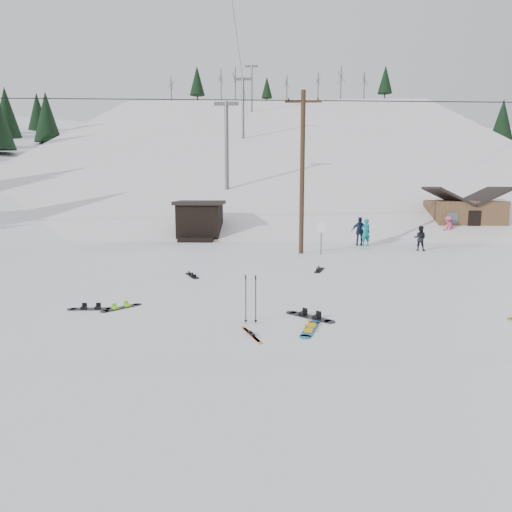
{
  "coord_description": "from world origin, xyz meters",
  "views": [
    {
      "loc": [
        0.64,
        -11.99,
        3.86
      ],
      "look_at": [
        -0.11,
        3.87,
        1.4
      ],
      "focal_mm": 32.0,
      "sensor_mm": 36.0,
      "label": 1
    }
  ],
  "objects_px": {
    "hero_skis": "(251,334)",
    "cabin": "(463,217)",
    "hero_snowboard": "(310,329)",
    "utility_pole": "(302,171)"
  },
  "relations": [
    {
      "from": "cabin",
      "to": "hero_skis",
      "type": "distance_m",
      "value": 28.85
    },
    {
      "from": "hero_snowboard",
      "to": "utility_pole",
      "type": "bearing_deg",
      "value": 13.13
    },
    {
      "from": "hero_skis",
      "to": "cabin",
      "type": "bearing_deg",
      "value": 35.77
    },
    {
      "from": "hero_snowboard",
      "to": "hero_skis",
      "type": "xyz_separation_m",
      "value": [
        -1.56,
        -0.54,
        -0.01
      ]
    },
    {
      "from": "cabin",
      "to": "hero_snowboard",
      "type": "height_order",
      "value": "cabin"
    },
    {
      "from": "cabin",
      "to": "hero_snowboard",
      "type": "relative_size",
      "value": 3.41
    },
    {
      "from": "utility_pole",
      "to": "hero_snowboard",
      "type": "height_order",
      "value": "utility_pole"
    },
    {
      "from": "utility_pole",
      "to": "hero_skis",
      "type": "distance_m",
      "value": 15.45
    },
    {
      "from": "cabin",
      "to": "hero_snowboard",
      "type": "xyz_separation_m",
      "value": [
        -13.46,
        -24.06,
        -1.45
      ]
    },
    {
      "from": "cabin",
      "to": "hero_skis",
      "type": "xyz_separation_m",
      "value": [
        -15.02,
        -24.59,
        -1.46
      ]
    }
  ]
}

